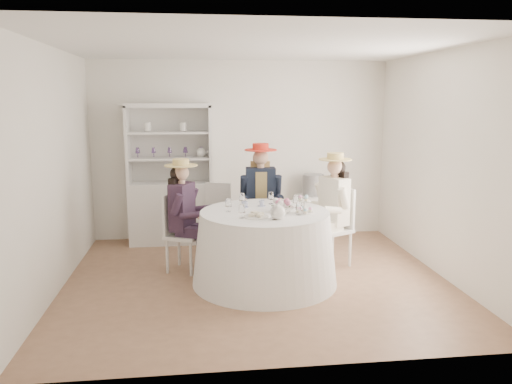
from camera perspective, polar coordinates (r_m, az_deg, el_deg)
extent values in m
plane|color=brown|center=(6.05, 0.12, -10.00)|extent=(4.50, 4.50, 0.00)
plane|color=white|center=(5.70, 0.13, 16.36)|extent=(4.50, 4.50, 0.00)
plane|color=white|center=(7.69, -1.71, 4.77)|extent=(4.50, 0.00, 4.50)
plane|color=white|center=(3.77, 3.84, -1.30)|extent=(4.50, 0.00, 4.50)
plane|color=white|center=(5.89, -22.19, 2.22)|extent=(0.00, 4.50, 4.50)
plane|color=white|center=(6.39, 20.59, 2.92)|extent=(0.00, 4.50, 4.50)
cone|color=white|center=(5.85, 0.99, -6.41)|extent=(1.69, 1.69, 0.84)
cylinder|color=white|center=(5.74, 1.00, -2.32)|extent=(1.49, 1.49, 0.02)
cube|color=silver|center=(7.57, -9.63, -2.32)|extent=(1.26, 0.57, 0.92)
cube|color=silver|center=(7.61, -9.80, 5.52)|extent=(1.22, 0.16, 1.12)
cube|color=silver|center=(7.38, -10.01, 9.71)|extent=(1.26, 0.57, 0.06)
cube|color=silver|center=(7.47, -14.42, 5.24)|extent=(0.08, 0.46, 1.12)
cube|color=silver|center=(7.40, -5.28, 5.49)|extent=(0.08, 0.46, 1.12)
cube|color=silver|center=(7.43, -9.82, 3.82)|extent=(1.17, 0.52, 0.03)
cube|color=silver|center=(7.40, -9.91, 6.72)|extent=(1.17, 0.52, 0.03)
sphere|color=white|center=(7.41, -6.29, 4.53)|extent=(0.14, 0.14, 0.14)
cube|color=silver|center=(7.79, 6.47, -2.79)|extent=(0.51, 0.51, 0.67)
cylinder|color=black|center=(7.69, 6.55, 0.82)|extent=(0.40, 0.40, 0.32)
cube|color=silver|center=(6.29, -8.20, -4.97)|extent=(0.53, 0.53, 0.04)
cylinder|color=silver|center=(6.15, -7.46, -7.56)|extent=(0.04, 0.04, 0.44)
cylinder|color=silver|center=(6.43, -6.22, -6.73)|extent=(0.04, 0.04, 0.44)
cylinder|color=silver|center=(6.29, -10.11, -7.22)|extent=(0.04, 0.04, 0.44)
cylinder|color=silver|center=(6.57, -8.78, -6.43)|extent=(0.04, 0.04, 0.44)
cube|color=silver|center=(6.31, -9.73, -2.45)|extent=(0.19, 0.36, 0.50)
cube|color=black|center=(6.21, -8.45, -1.66)|extent=(0.33, 0.41, 0.58)
cube|color=black|center=(6.14, -7.58, -4.57)|extent=(0.36, 0.26, 0.12)
cylinder|color=black|center=(6.17, -6.33, -7.38)|extent=(0.10, 0.10, 0.46)
cylinder|color=black|center=(6.00, -9.01, -1.42)|extent=(0.20, 0.16, 0.28)
cube|color=black|center=(6.30, -6.87, -4.17)|extent=(0.36, 0.26, 0.12)
cylinder|color=black|center=(6.33, -5.65, -6.91)|extent=(0.10, 0.10, 0.46)
cylinder|color=black|center=(6.37, -7.31, -0.69)|extent=(0.20, 0.16, 0.28)
cylinder|color=#D8A889|center=(6.16, -8.53, 1.17)|extent=(0.09, 0.09, 0.08)
sphere|color=#D8A889|center=(6.14, -8.56, 2.19)|extent=(0.19, 0.19, 0.19)
sphere|color=black|center=(6.16, -8.93, 2.06)|extent=(0.19, 0.19, 0.19)
cube|color=black|center=(6.22, -9.15, -0.07)|extent=(0.17, 0.25, 0.38)
cylinder|color=#D9BC6A|center=(6.13, -8.58, 3.02)|extent=(0.40, 0.40, 0.01)
cylinder|color=#D9BC6A|center=(6.12, -8.59, 3.39)|extent=(0.20, 0.20, 0.08)
cube|color=silver|center=(6.86, 0.53, -3.21)|extent=(0.46, 0.46, 0.04)
cylinder|color=silver|center=(6.75, -0.84, -5.66)|extent=(0.04, 0.04, 0.48)
cylinder|color=silver|center=(6.78, 2.13, -5.59)|extent=(0.04, 0.04, 0.48)
cylinder|color=silver|center=(7.08, -1.00, -4.87)|extent=(0.04, 0.04, 0.48)
cylinder|color=silver|center=(7.11, 1.82, -4.82)|extent=(0.04, 0.04, 0.48)
cube|color=silver|center=(6.99, 0.40, -0.47)|extent=(0.42, 0.05, 0.55)
cube|color=black|center=(6.80, 0.52, 0.15)|extent=(0.40, 0.24, 0.63)
cube|color=tan|center=(6.80, 0.52, 0.15)|extent=(0.16, 0.25, 0.55)
cube|color=black|center=(6.71, -0.21, -2.76)|extent=(0.16, 0.38, 0.13)
cylinder|color=black|center=(6.65, -0.12, -5.82)|extent=(0.11, 0.11, 0.50)
cylinder|color=black|center=(6.73, -1.37, 0.70)|extent=(0.11, 0.19, 0.30)
cube|color=black|center=(6.73, 1.46, -2.73)|extent=(0.16, 0.38, 0.13)
cylinder|color=black|center=(6.66, 1.58, -5.78)|extent=(0.11, 0.11, 0.50)
cylinder|color=black|center=(6.77, 2.46, 0.75)|extent=(0.11, 0.19, 0.30)
cylinder|color=#D8A889|center=(6.75, 0.53, 2.98)|extent=(0.10, 0.10, 0.09)
sphere|color=#D8A889|center=(6.73, 0.53, 4.00)|extent=(0.21, 0.21, 0.21)
sphere|color=tan|center=(6.78, 0.50, 3.91)|extent=(0.21, 0.21, 0.21)
cube|color=tan|center=(6.86, 0.47, 1.81)|extent=(0.27, 0.10, 0.42)
cylinder|color=red|center=(6.72, 0.53, 4.83)|extent=(0.44, 0.44, 0.01)
cylinder|color=red|center=(6.72, 0.53, 5.20)|extent=(0.22, 0.22, 0.09)
cube|color=silver|center=(6.50, 8.68, -4.33)|extent=(0.56, 0.56, 0.04)
cylinder|color=silver|center=(6.58, 6.57, -6.26)|extent=(0.04, 0.04, 0.46)
cylinder|color=silver|center=(6.34, 8.51, -6.96)|extent=(0.04, 0.04, 0.46)
cylinder|color=silver|center=(6.79, 8.73, -5.78)|extent=(0.04, 0.04, 0.46)
cylinder|color=silver|center=(6.56, 10.69, -6.43)|extent=(0.04, 0.04, 0.46)
cube|color=silver|center=(6.56, 9.96, -1.72)|extent=(0.20, 0.37, 0.52)
cube|color=white|center=(6.43, 8.91, -0.99)|extent=(0.35, 0.43, 0.60)
cube|color=white|center=(6.47, 7.33, -3.61)|extent=(0.38, 0.28, 0.12)
cylinder|color=white|center=(6.46, 6.28, -6.48)|extent=(0.10, 0.10, 0.48)
cylinder|color=white|center=(6.55, 7.40, -0.10)|extent=(0.20, 0.16, 0.29)
cube|color=white|center=(6.33, 8.43, -3.95)|extent=(0.38, 0.28, 0.12)
cylinder|color=white|center=(6.33, 7.36, -6.88)|extent=(0.10, 0.10, 0.48)
cylinder|color=white|center=(6.23, 9.98, -0.71)|extent=(0.20, 0.16, 0.29)
cylinder|color=#D8A889|center=(6.37, 9.00, 1.85)|extent=(0.09, 0.09, 0.08)
sphere|color=#D8A889|center=(6.36, 9.03, 2.86)|extent=(0.20, 0.20, 0.20)
sphere|color=black|center=(6.39, 9.33, 2.75)|extent=(0.20, 0.20, 0.20)
cube|color=black|center=(6.45, 9.51, 0.63)|extent=(0.19, 0.26, 0.39)
cylinder|color=#D9BC6A|center=(6.35, 9.05, 3.70)|extent=(0.42, 0.42, 0.01)
cylinder|color=#D9BC6A|center=(6.34, 9.06, 4.07)|extent=(0.21, 0.21, 0.08)
cube|color=silver|center=(7.37, -3.92, -2.65)|extent=(0.50, 0.50, 0.04)
cylinder|color=silver|center=(7.53, -2.40, -4.13)|extent=(0.04, 0.04, 0.43)
cylinder|color=silver|center=(7.62, -4.70, -3.98)|extent=(0.04, 0.04, 0.43)
cylinder|color=silver|center=(7.24, -3.05, -4.74)|extent=(0.04, 0.04, 0.43)
cylinder|color=silver|center=(7.33, -5.44, -4.58)|extent=(0.04, 0.04, 0.43)
cube|color=silver|center=(7.15, -4.35, -0.89)|extent=(0.36, 0.15, 0.49)
imported|color=white|center=(5.92, -1.29, -1.50)|extent=(0.09, 0.09, 0.06)
imported|color=white|center=(5.99, 0.65, -1.34)|extent=(0.07, 0.07, 0.07)
imported|color=white|center=(5.89, 2.98, -1.55)|extent=(0.10, 0.10, 0.07)
imported|color=white|center=(5.71, 3.15, -2.00)|extent=(0.25, 0.25, 0.06)
sphere|color=#CE678D|center=(5.76, 3.54, -1.29)|extent=(0.07, 0.07, 0.07)
sphere|color=white|center=(5.80, 3.25, -1.21)|extent=(0.07, 0.07, 0.07)
sphere|color=#CE678D|center=(5.80, 2.75, -1.20)|extent=(0.07, 0.07, 0.07)
sphere|color=white|center=(5.77, 2.41, -1.27)|extent=(0.07, 0.07, 0.07)
sphere|color=#CE678D|center=(5.72, 2.49, -1.37)|extent=(0.07, 0.07, 0.07)
sphere|color=white|center=(5.69, 2.94, -1.43)|extent=(0.07, 0.07, 0.07)
sphere|color=#CE678D|center=(5.71, 3.41, -1.39)|extent=(0.07, 0.07, 0.07)
sphere|color=white|center=(5.36, 2.51, -2.33)|extent=(0.17, 0.17, 0.17)
cylinder|color=white|center=(5.38, 3.57, -2.20)|extent=(0.10, 0.03, 0.08)
cylinder|color=white|center=(5.34, 2.51, -1.46)|extent=(0.04, 0.04, 0.02)
cylinder|color=white|center=(5.45, 0.01, -2.84)|extent=(0.27, 0.27, 0.01)
cube|color=beige|center=(5.42, -0.51, -2.64)|extent=(0.06, 0.04, 0.03)
cube|color=beige|center=(5.44, 0.01, -2.45)|extent=(0.07, 0.06, 0.03)
cube|color=beige|center=(5.47, 0.54, -2.51)|extent=(0.08, 0.07, 0.03)
cube|color=beige|center=(5.48, -0.26, -2.36)|extent=(0.07, 0.07, 0.03)
cube|color=beige|center=(5.40, 0.40, -2.67)|extent=(0.07, 0.08, 0.03)
cylinder|color=white|center=(5.67, 5.51, -2.36)|extent=(0.21, 0.21, 0.01)
cylinder|color=white|center=(5.66, 5.52, -1.72)|extent=(0.02, 0.02, 0.14)
cylinder|color=white|center=(5.64, 5.54, -1.02)|extent=(0.16, 0.16, 0.01)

